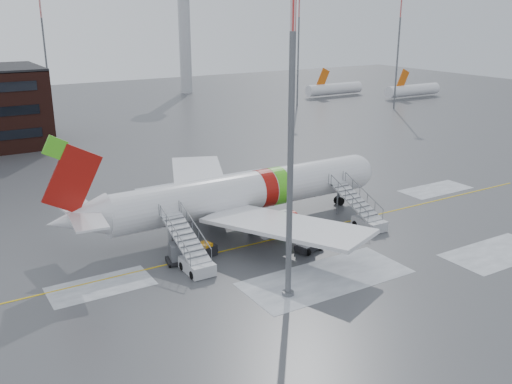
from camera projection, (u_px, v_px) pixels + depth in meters
ground at (312, 226)px, 57.04m from camera, size 260.00×260.00×0.00m
airliner at (237, 194)px, 55.78m from camera, size 35.03×32.97×11.18m
airstair_fwd at (364, 216)px, 56.52m from camera, size 2.05×7.70×3.48m
airstair_aft at (193, 257)px, 47.24m from camera, size 2.05×7.70×3.48m
pushback_tug at (308, 245)px, 50.80m from camera, size 2.71×2.27×1.41m
uld_container at (179, 254)px, 48.39m from camera, size 2.49×2.02×1.81m
baggage_tractor at (205, 251)px, 49.69m from camera, size 2.59×1.56×1.29m
light_mast_near at (291, 131)px, 39.31m from camera, size 1.20×1.20×24.33m
control_tower at (184, 18)px, 143.51m from camera, size 6.40×6.40×30.00m
light_mast_far_ne at (298, 43)px, 124.09m from camera, size 1.20×1.20×24.25m
light_mast_far_n at (44, 46)px, 112.35m from camera, size 1.20×1.20×24.25m
light_mast_far_e at (398, 44)px, 120.62m from camera, size 1.20×1.20×24.25m
distant_aircraft at (361, 98)px, 140.08m from camera, size 35.00×18.00×8.00m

